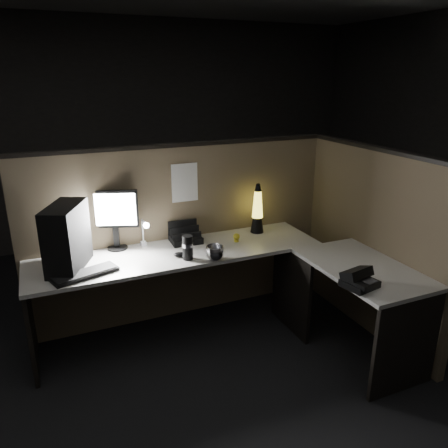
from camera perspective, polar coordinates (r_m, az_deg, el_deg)
name	(u,v)px	position (r m, az deg, el deg)	size (l,w,h in m)	color
floor	(226,369)	(3.39, 0.31, -18.39)	(6.00, 6.00, 0.00)	black
room_shell	(227,149)	(2.73, 0.37, 9.79)	(6.00, 6.00, 6.00)	silver
partition_back	(183,233)	(3.79, -5.33, -1.23)	(2.66, 0.06, 1.50)	brown
partition_right	(371,243)	(3.76, 18.62, -2.40)	(0.06, 1.66, 1.50)	brown
desk	(235,279)	(3.34, 1.41, -7.24)	(2.60, 1.60, 0.73)	beige
pc_tower	(67,237)	(3.28, -19.84, -1.65)	(0.20, 0.45, 0.47)	black
monitor	(115,214)	(3.53, -14.11, 1.30)	(0.36, 0.17, 0.48)	black
keyboard	(85,274)	(3.20, -17.67, -6.25)	(0.45, 0.15, 0.02)	black
mouse	(180,254)	(3.37, -5.83, -3.98)	(0.09, 0.06, 0.04)	black
clip_lamp	(145,232)	(3.52, -10.31, -1.02)	(0.05, 0.19, 0.24)	white
organizer	(185,237)	(3.65, -5.10, -1.64)	(0.26, 0.23, 0.19)	black
lava_lamp	(257,212)	(3.82, 4.39, 1.52)	(0.12, 0.12, 0.44)	black
travel_mug	(188,248)	(3.29, -4.78, -3.08)	(0.08, 0.08, 0.19)	black
steel_mug	(215,253)	(3.28, -1.20, -3.80)	(0.14, 0.14, 0.11)	silver
figurine	(236,236)	(3.63, 1.64, -1.64)	(0.05, 0.05, 0.05)	gold
pinned_paper	(185,183)	(3.63, -5.16, 5.39)	(0.22, 0.00, 0.32)	white
desk_phone	(358,279)	(3.02, 17.13, -6.93)	(0.24, 0.24, 0.13)	black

